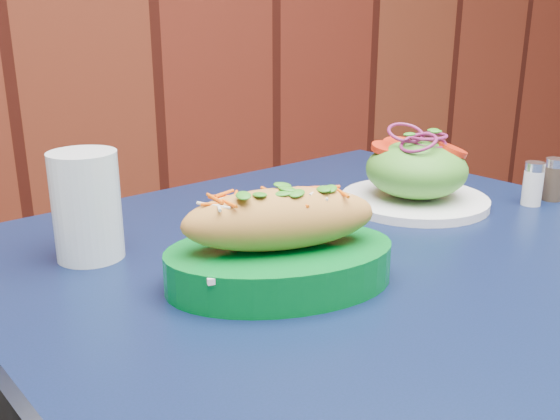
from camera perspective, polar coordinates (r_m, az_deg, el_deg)
cafe_table at (r=0.75m, az=8.85°, el=-10.41°), size 0.92×0.92×0.75m
banh_mi_basket at (r=0.62m, az=-0.00°, el=-3.26°), size 0.26×0.21×0.11m
salad_plate at (r=0.90m, az=12.31°, el=3.08°), size 0.21×0.21×0.11m
water_glass at (r=0.72m, az=-17.26°, el=0.37°), size 0.07×0.07×0.12m
salt_shaker at (r=0.95m, az=22.12°, el=2.24°), size 0.03×0.03×0.06m
pepper_shaker at (r=0.99m, az=23.72°, el=2.57°), size 0.03×0.03×0.06m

